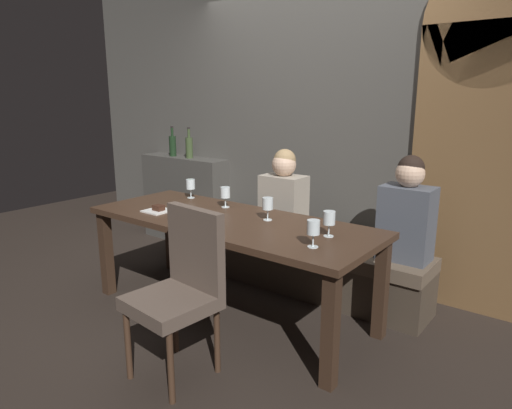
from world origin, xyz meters
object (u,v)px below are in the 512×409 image
Objects in this scene: wine_bottle_pale_label at (189,147)px; espresso_cup at (202,215)px; wine_glass_far_right at (313,229)px; diner_bearded at (407,211)px; wine_glass_center_front at (225,193)px; diner_redhead at (284,195)px; banquette_bench at (283,258)px; dining_table at (229,230)px; wine_glass_near_right at (191,185)px; chair_near_side at (182,282)px; dessert_plate at (158,210)px; wine_glass_near_left at (268,205)px; wine_bottle_dark_red at (173,145)px; wine_glass_end_left at (329,219)px.

espresso_cup is at bearing -41.42° from wine_bottle_pale_label.
wine_glass_far_right is at bearing -28.03° from wine_bottle_pale_label.
diner_bearded reaches higher than wine_glass_center_front.
wine_glass_far_right is at bearing -47.30° from diner_redhead.
wine_glass_far_right is at bearing -47.57° from banquette_bench.
wine_bottle_pale_label is (-1.43, 1.01, 0.42)m from dining_table.
wine_glass_near_right reaches higher than espresso_cup.
chair_near_side is 1.30× the size of diner_bearded.
diner_redhead is 6.08× the size of espresso_cup.
wine_bottle_pale_label is 1.72× the size of dessert_plate.
diner_bearded is at bearing 37.05° from wine_glass_near_left.
chair_near_side is at bearing -45.64° from wine_bottle_pale_label.
wine_glass_near_left is at bearing -10.31° from wine_glass_near_right.
dessert_plate is at bearing 146.67° from chair_near_side.
wine_glass_far_right is at bearing -29.42° from wine_glass_near_left.
wine_bottle_pale_label reaches higher than wine_glass_center_front.
wine_bottle_pale_label is 2.54m from wine_glass_far_right.
wine_glass_near_right is (0.99, -0.71, -0.21)m from wine_bottle_dark_red.
wine_glass_end_left is at bearing -21.13° from wine_bottle_dark_red.
banquette_bench is at bearing 100.42° from chair_near_side.
wine_bottle_dark_red reaches higher than dining_table.
banquette_bench is 1.18m from diner_bearded.
dessert_plate is at bearing -122.66° from banquette_bench.
diner_bearded is at bearing -6.52° from wine_bottle_pale_label.
wine_glass_center_front is at bearing -158.88° from diner_bearded.
diner_redhead is 0.82m from espresso_cup.
banquette_bench is at bearing -10.51° from wine_bottle_dark_red.
wine_glass_far_right is (2.24, -1.19, -0.22)m from wine_bottle_pale_label.
wine_glass_far_right is (-0.23, -0.91, 0.05)m from diner_bearded.
wine_glass_far_right is 0.96m from espresso_cup.
diner_bearded is (1.03, 0.03, 0.58)m from banquette_bench.
wine_bottle_pale_label is 1.99× the size of wine_glass_near_left.
wine_glass_end_left is at bearing -23.30° from wine_bottle_pale_label.
wine_glass_near_left is 1.00× the size of wine_glass_far_right.
wine_bottle_dark_red is 1.94m from espresso_cup.
espresso_cup is (-0.41, 0.60, 0.21)m from chair_near_side.
dessert_plate is (0.87, -1.19, -0.32)m from wine_bottle_pale_label.
wine_glass_far_right is (2.50, -1.19, -0.22)m from wine_bottle_dark_red.
wine_bottle_dark_red is 1.00× the size of wine_bottle_pale_label.
wine_glass_center_front and wine_glass_near_right have the same top height.
wine_bottle_pale_label is 1.51m from dessert_plate.
wine_bottle_dark_red reaches higher than chair_near_side.
wine_glass_near_left is at bearing 171.91° from wine_glass_end_left.
chair_near_side reaches higher than dining_table.
dining_table is 0.39m from wine_glass_center_front.
chair_near_side is at bearing -123.45° from wine_glass_end_left.
diner_redhead is (-0.25, 1.40, 0.23)m from chair_near_side.
wine_glass_near_right is 0.71m from espresso_cup.
wine_bottle_dark_red is at bearing 138.42° from chair_near_side.
wine_glass_near_left is (-0.79, -0.59, 0.05)m from diner_bearded.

